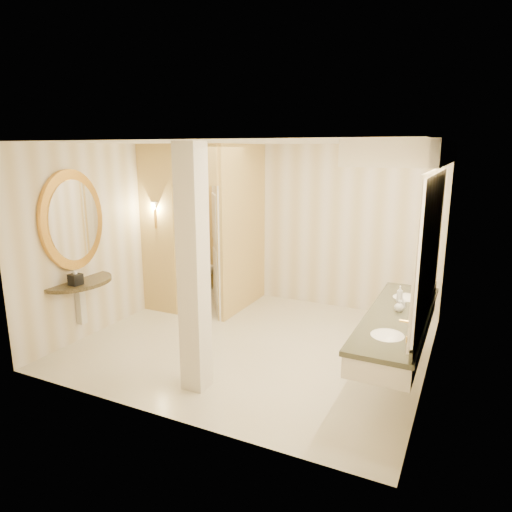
{
  "coord_description": "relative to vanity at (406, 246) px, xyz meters",
  "views": [
    {
      "loc": [
        2.59,
        -5.28,
        2.62
      ],
      "look_at": [
        -0.05,
        0.2,
        1.19
      ],
      "focal_mm": 32.0,
      "sensor_mm": 36.0,
      "label": 1
    }
  ],
  "objects": [
    {
      "name": "ceiling",
      "position": [
        -1.98,
        0.4,
        1.07
      ],
      "size": [
        4.5,
        4.5,
        0.0
      ],
      "primitive_type": "plane",
      "rotation": [
        3.14,
        0.0,
        0.0
      ],
      "color": "silver",
      "rests_on": "wall_back"
    },
    {
      "name": "wall_back",
      "position": [
        -1.98,
        2.4,
        -0.28
      ],
      "size": [
        4.5,
        0.02,
        2.7
      ],
      "primitive_type": "cube",
      "color": "silver",
      "rests_on": "floor"
    },
    {
      "name": "floor",
      "position": [
        -1.98,
        0.4,
        -1.63
      ],
      "size": [
        4.5,
        4.5,
        0.0
      ],
      "primitive_type": "plane",
      "color": "beige",
      "rests_on": "ground"
    },
    {
      "name": "toilet",
      "position": [
        -3.93,
        2.15,
        -1.24
      ],
      "size": [
        0.45,
        0.78,
        0.78
      ],
      "primitive_type": "imported",
      "rotation": [
        0.0,
        0.0,
        3.16
      ],
      "color": "white",
      "rests_on": "floor"
    },
    {
      "name": "wall_left",
      "position": [
        -4.23,
        0.4,
        -0.28
      ],
      "size": [
        0.02,
        4.0,
        2.7
      ],
      "primitive_type": "cube",
      "color": "silver",
      "rests_on": "floor"
    },
    {
      "name": "pillar",
      "position": [
        -2.03,
        -0.94,
        -0.28
      ],
      "size": [
        0.26,
        0.26,
        2.7
      ],
      "primitive_type": "cube",
      "color": "beige",
      "rests_on": "floor"
    },
    {
      "name": "soap_bottle_a",
      "position": [
        -0.01,
        0.22,
        -0.69
      ],
      "size": [
        0.06,
        0.06,
        0.12
      ],
      "primitive_type": "imported",
      "rotation": [
        0.0,
        0.0,
        -0.03
      ],
      "color": "beige",
      "rests_on": "vanity"
    },
    {
      "name": "toilet_closet",
      "position": [
        -3.11,
        1.36,
        -0.24
      ],
      "size": [
        1.5,
        1.55,
        2.7
      ],
      "color": "#DBBE72",
      "rests_on": "floor"
    },
    {
      "name": "vanity",
      "position": [
        0.0,
        0.0,
        0.0
      ],
      "size": [
        0.75,
        2.55,
        2.09
      ],
      "color": "beige",
      "rests_on": "floor"
    },
    {
      "name": "wall_right",
      "position": [
        0.27,
        0.4,
        -0.28
      ],
      "size": [
        0.02,
        4.0,
        2.7
      ],
      "primitive_type": "cube",
      "color": "silver",
      "rests_on": "floor"
    },
    {
      "name": "console_shelf",
      "position": [
        -4.19,
        -0.55,
        -0.28
      ],
      "size": [
        1.03,
        1.03,
        1.96
      ],
      "color": "black",
      "rests_on": "floor"
    },
    {
      "name": "soap_bottle_c",
      "position": [
        -0.08,
        0.42,
        -0.66
      ],
      "size": [
        0.09,
        0.09,
        0.19
      ],
      "primitive_type": "imported",
      "rotation": [
        0.0,
        0.0,
        0.21
      ],
      "color": "#C6B28C",
      "rests_on": "vanity"
    },
    {
      "name": "soap_bottle_b",
      "position": [
        -0.04,
        0.09,
        -0.69
      ],
      "size": [
        0.12,
        0.12,
        0.13
      ],
      "primitive_type": "imported",
      "rotation": [
        0.0,
        0.0,
        -0.23
      ],
      "color": "silver",
      "rests_on": "vanity"
    },
    {
      "name": "tissue_box",
      "position": [
        -4.03,
        -0.72,
        -0.68
      ],
      "size": [
        0.16,
        0.16,
        0.15
      ],
      "primitive_type": "cube",
      "rotation": [
        0.0,
        0.0,
        -0.11
      ],
      "color": "black",
      "rests_on": "console_shelf"
    },
    {
      "name": "wall_sconce",
      "position": [
        -3.9,
        0.83,
        0.1
      ],
      "size": [
        0.14,
        0.14,
        0.42
      ],
      "color": "gold",
      "rests_on": "toilet_closet"
    },
    {
      "name": "wall_front",
      "position": [
        -1.98,
        -1.6,
        -0.28
      ],
      "size": [
        4.5,
        0.02,
        2.7
      ],
      "primitive_type": "cube",
      "color": "silver",
      "rests_on": "floor"
    }
  ]
}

